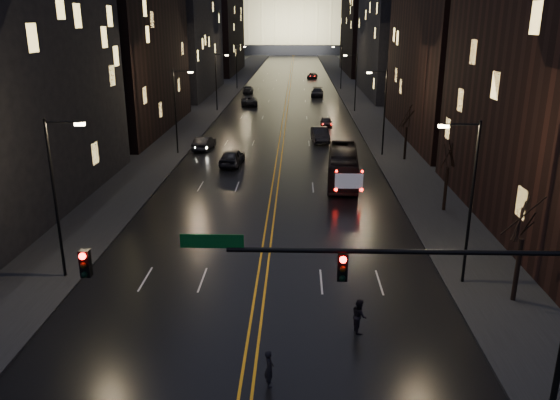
# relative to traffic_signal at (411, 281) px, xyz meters

# --- Properties ---
(ground) EXTENTS (900.00, 900.00, 0.00)m
(ground) POSITION_rel_traffic_signal_xyz_m (-5.91, 0.00, -5.10)
(ground) COLOR black
(ground) RESTS_ON ground
(road) EXTENTS (20.00, 320.00, 0.02)m
(road) POSITION_rel_traffic_signal_xyz_m (-5.91, 130.00, -5.09)
(road) COLOR black
(road) RESTS_ON ground
(sidewalk_left) EXTENTS (8.00, 320.00, 0.16)m
(sidewalk_left) POSITION_rel_traffic_signal_xyz_m (-19.91, 130.00, -5.02)
(sidewalk_left) COLOR black
(sidewalk_left) RESTS_ON ground
(sidewalk_right) EXTENTS (8.00, 320.00, 0.16)m
(sidewalk_right) POSITION_rel_traffic_signal_xyz_m (8.09, 130.00, -5.02)
(sidewalk_right) COLOR black
(sidewalk_right) RESTS_ON ground
(center_line) EXTENTS (0.62, 320.00, 0.01)m
(center_line) POSITION_rel_traffic_signal_xyz_m (-5.91, 130.00, -5.08)
(center_line) COLOR orange
(center_line) RESTS_ON road
(building_left_mid) EXTENTS (12.00, 30.00, 28.00)m
(building_left_mid) POSITION_rel_traffic_signal_xyz_m (-26.91, 54.00, 8.90)
(building_left_mid) COLOR black
(building_left_mid) RESTS_ON ground
(building_left_far) EXTENTS (12.00, 34.00, 20.00)m
(building_left_far) POSITION_rel_traffic_signal_xyz_m (-26.91, 92.00, 4.90)
(building_left_far) COLOR black
(building_left_far) RESTS_ON ground
(building_left_dist) EXTENTS (12.00, 40.00, 24.00)m
(building_left_dist) POSITION_rel_traffic_signal_xyz_m (-26.91, 140.00, 6.90)
(building_left_dist) COLOR black
(building_left_dist) RESTS_ON ground
(building_right_mid) EXTENTS (12.00, 34.00, 26.00)m
(building_right_mid) POSITION_rel_traffic_signal_xyz_m (15.09, 92.00, 7.90)
(building_right_mid) COLOR black
(building_right_mid) RESTS_ON ground
(building_right_dist) EXTENTS (12.00, 40.00, 22.00)m
(building_right_dist) POSITION_rel_traffic_signal_xyz_m (15.09, 140.00, 5.90)
(building_right_dist) COLOR black
(building_right_dist) RESTS_ON ground
(capitol) EXTENTS (90.00, 50.00, 58.50)m
(capitol) POSITION_rel_traffic_signal_xyz_m (-5.91, 250.00, 12.05)
(capitol) COLOR black
(capitol) RESTS_ON ground
(traffic_signal) EXTENTS (17.29, 0.45, 7.00)m
(traffic_signal) POSITION_rel_traffic_signal_xyz_m (0.00, 0.00, 0.00)
(traffic_signal) COLOR black
(traffic_signal) RESTS_ON ground
(streetlamp_right_near) EXTENTS (2.13, 0.25, 9.00)m
(streetlamp_right_near) POSITION_rel_traffic_signal_xyz_m (4.91, 10.00, -0.02)
(streetlamp_right_near) COLOR black
(streetlamp_right_near) RESTS_ON ground
(streetlamp_left_near) EXTENTS (2.13, 0.25, 9.00)m
(streetlamp_left_near) POSITION_rel_traffic_signal_xyz_m (-16.72, 10.00, -0.02)
(streetlamp_left_near) COLOR black
(streetlamp_left_near) RESTS_ON ground
(streetlamp_right_mid) EXTENTS (2.13, 0.25, 9.00)m
(streetlamp_right_mid) POSITION_rel_traffic_signal_xyz_m (4.91, 40.00, -0.02)
(streetlamp_right_mid) COLOR black
(streetlamp_right_mid) RESTS_ON ground
(streetlamp_left_mid) EXTENTS (2.13, 0.25, 9.00)m
(streetlamp_left_mid) POSITION_rel_traffic_signal_xyz_m (-16.72, 40.00, -0.02)
(streetlamp_left_mid) COLOR black
(streetlamp_left_mid) RESTS_ON ground
(streetlamp_right_far) EXTENTS (2.13, 0.25, 9.00)m
(streetlamp_right_far) POSITION_rel_traffic_signal_xyz_m (4.91, 70.00, -0.02)
(streetlamp_right_far) COLOR black
(streetlamp_right_far) RESTS_ON ground
(streetlamp_left_far) EXTENTS (2.13, 0.25, 9.00)m
(streetlamp_left_far) POSITION_rel_traffic_signal_xyz_m (-16.72, 70.00, -0.02)
(streetlamp_left_far) COLOR black
(streetlamp_left_far) RESTS_ON ground
(streetlamp_right_dist) EXTENTS (2.13, 0.25, 9.00)m
(streetlamp_right_dist) POSITION_rel_traffic_signal_xyz_m (4.91, 100.00, -0.02)
(streetlamp_right_dist) COLOR black
(streetlamp_right_dist) RESTS_ON ground
(streetlamp_left_dist) EXTENTS (2.13, 0.25, 9.00)m
(streetlamp_left_dist) POSITION_rel_traffic_signal_xyz_m (-16.72, 100.00, -0.02)
(streetlamp_left_dist) COLOR black
(streetlamp_left_dist) RESTS_ON ground
(tree_right_near) EXTENTS (2.40, 2.40, 6.65)m
(tree_right_near) POSITION_rel_traffic_signal_xyz_m (7.09, 8.00, -0.58)
(tree_right_near) COLOR black
(tree_right_near) RESTS_ON ground
(tree_right_mid) EXTENTS (2.40, 2.40, 6.65)m
(tree_right_mid) POSITION_rel_traffic_signal_xyz_m (7.09, 22.00, -0.58)
(tree_right_mid) COLOR black
(tree_right_mid) RESTS_ON ground
(tree_right_far) EXTENTS (2.40, 2.40, 6.65)m
(tree_right_far) POSITION_rel_traffic_signal_xyz_m (7.09, 38.00, -0.58)
(tree_right_far) COLOR black
(tree_right_far) RESTS_ON ground
(bus) EXTENTS (3.21, 10.69, 2.94)m
(bus) POSITION_rel_traffic_signal_xyz_m (0.08, 29.89, -3.64)
(bus) COLOR black
(bus) RESTS_ON ground
(oncoming_car_a) EXTENTS (2.40, 5.09, 1.68)m
(oncoming_car_a) POSITION_rel_traffic_signal_xyz_m (-10.49, 35.58, -4.26)
(oncoming_car_a) COLOR black
(oncoming_car_a) RESTS_ON ground
(oncoming_car_b) EXTENTS (2.11, 4.76, 1.52)m
(oncoming_car_b) POSITION_rel_traffic_signal_xyz_m (-14.41, 42.34, -4.34)
(oncoming_car_b) COLOR black
(oncoming_car_b) RESTS_ON ground
(oncoming_car_c) EXTENTS (3.32, 6.08, 1.62)m
(oncoming_car_c) POSITION_rel_traffic_signal_xyz_m (-12.28, 76.27, -4.29)
(oncoming_car_c) COLOR black
(oncoming_car_c) RESTS_ON ground
(oncoming_car_d) EXTENTS (2.28, 5.10, 1.45)m
(oncoming_car_d) POSITION_rel_traffic_signal_xyz_m (-13.95, 93.21, -4.38)
(oncoming_car_d) COLOR black
(oncoming_car_d) RESTS_ON ground
(receding_car_a) EXTENTS (2.24, 5.31, 1.70)m
(receding_car_a) POSITION_rel_traffic_signal_xyz_m (-1.28, 47.06, -4.25)
(receding_car_a) COLOR black
(receding_car_a) RESTS_ON ground
(receding_car_b) EXTENTS (1.74, 4.03, 1.36)m
(receding_car_b) POSITION_rel_traffic_signal_xyz_m (-0.07, 56.66, -4.43)
(receding_car_b) COLOR black
(receding_car_b) RESTS_ON ground
(receding_car_c) EXTENTS (2.60, 5.73, 1.63)m
(receding_car_c) POSITION_rel_traffic_signal_xyz_m (-0.25, 88.09, -4.29)
(receding_car_c) COLOR black
(receding_car_c) RESTS_ON ground
(receding_car_d) EXTENTS (2.89, 5.12, 1.35)m
(receding_car_d) POSITION_rel_traffic_signal_xyz_m (-0.36, 123.84, -4.43)
(receding_car_d) COLOR black
(receding_car_d) RESTS_ON ground
(pedestrian_a) EXTENTS (0.48, 0.64, 1.57)m
(pedestrian_a) POSITION_rel_traffic_signal_xyz_m (-5.02, 0.90, -4.32)
(pedestrian_a) COLOR black
(pedestrian_a) RESTS_ON ground
(pedestrian_b) EXTENTS (0.56, 0.86, 1.64)m
(pedestrian_b) POSITION_rel_traffic_signal_xyz_m (-1.08, 5.00, -4.28)
(pedestrian_b) COLOR black
(pedestrian_b) RESTS_ON ground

